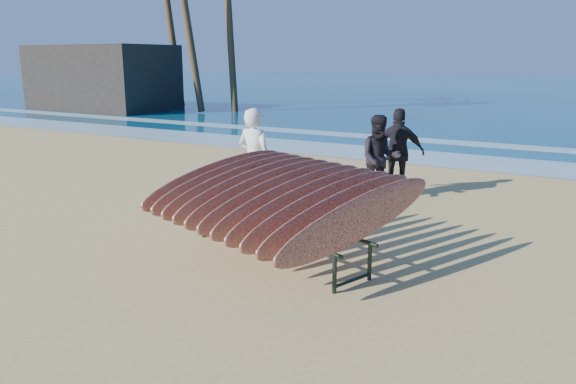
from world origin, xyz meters
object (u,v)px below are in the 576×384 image
person_white (255,160)px  person_dark_b (398,152)px  person_dark_a (380,158)px  surfboard_rack (277,197)px  building (102,78)px

person_white → person_dark_b: person_white is taller
person_dark_a → person_dark_b: person_dark_b is taller
surfboard_rack → building: (-21.22, 15.98, 0.88)m
surfboard_rack → person_dark_a: 3.88m
person_dark_a → building: bearing=119.8°
person_white → building: (-19.53, 14.01, 0.81)m
surfboard_rack → building: size_ratio=0.49×
person_dark_a → surfboard_rack: bearing=-121.4°
surfboard_rack → person_dark_a: size_ratio=2.25×
person_dark_a → person_dark_b: (0.14, 0.70, 0.04)m
person_dark_a → person_dark_b: bearing=47.9°
surfboard_rack → person_dark_a: bearing=108.0°
person_dark_b → building: (-21.42, 11.40, 0.87)m
person_white → building: bearing=-33.0°
person_white → person_dark_b: size_ratio=1.07×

